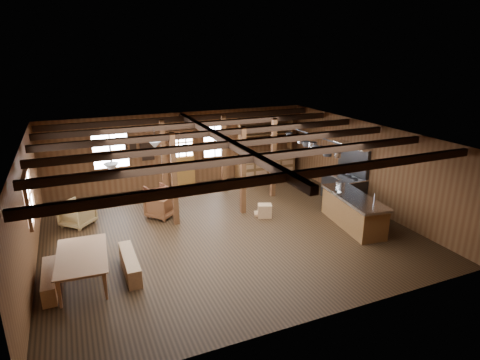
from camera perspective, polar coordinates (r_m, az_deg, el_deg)
The scene contains 22 objects.
room at distance 11.30m, azimuth -2.16°, elevation -0.67°, with size 10.04×9.04×2.84m.
ceiling_joists at distance 11.11m, azimuth -2.57°, elevation 5.86°, with size 9.80×8.82×0.18m.
timber_posts at distance 13.34m, azimuth -3.31°, elevation 2.30°, with size 3.95×2.35×2.80m.
back_door at distance 15.51m, azimuth -8.10°, elevation 2.45°, with size 1.02×0.08×2.15m.
window_back_left at distance 14.90m, azimuth -17.93°, elevation 3.94°, with size 1.32×0.06×1.32m.
window_back_right at distance 15.71m, azimuth -3.64°, elevation 5.51°, with size 1.02×0.06×1.32m.
window_left at distance 11.10m, azimuth -27.84°, elevation -2.14°, with size 0.14×1.24×1.32m.
notice_boards at distance 15.02m, azimuth -13.77°, elevation 4.57°, with size 1.08×0.03×0.90m.
back_counter at distance 16.54m, azimuth 3.60°, elevation 2.59°, with size 2.55×0.60×2.45m.
pendant_lamps at distance 11.45m, azimuth -14.64°, elevation 3.43°, with size 1.86×2.36×0.66m.
pot_rack at distance 12.68m, azimuth 9.67°, elevation 5.17°, with size 0.41×3.00×0.45m.
kitchen_island at distance 12.38m, azimuth 15.80°, elevation -4.22°, with size 1.21×2.60×1.20m.
step_stool at distance 12.63m, azimuth 3.53°, elevation -4.38°, with size 0.47×0.34×0.42m, color #976544.
commercial_range at distance 14.24m, azimuth 14.72°, elevation -0.45°, with size 0.82×1.60×1.98m.
dining_table at distance 9.91m, azimuth -21.17°, elevation -11.59°, with size 1.95×1.08×0.68m, color #976845.
bench_wall at distance 10.01m, azimuth -25.45°, elevation -12.75°, with size 0.29×1.53×0.42m, color #976544.
bench_aisle at distance 10.01m, azimuth -15.39°, elevation -11.42°, with size 0.30×1.62×0.44m, color #976544.
armchair_a at distance 12.82m, azimuth -11.17°, elevation -3.61°, with size 0.78×0.80×0.73m, color brown.
armchair_b at distance 13.99m, azimuth -11.81°, elevation -1.99°, with size 0.67×0.68×0.62m, color brown.
armchair_c at distance 12.92m, azimuth -22.10°, elevation -4.42°, with size 0.81×0.83×0.76m, color olive.
counter_pot at distance 12.86m, azimuth 14.09°, elevation -0.59°, with size 0.30×0.30×0.18m, color silver.
bowl at distance 12.26m, azimuth 13.66°, elevation -1.78°, with size 0.24×0.24×0.06m, color silver.
Camera 1 is at (-3.83, -9.98, 5.08)m, focal length 30.00 mm.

